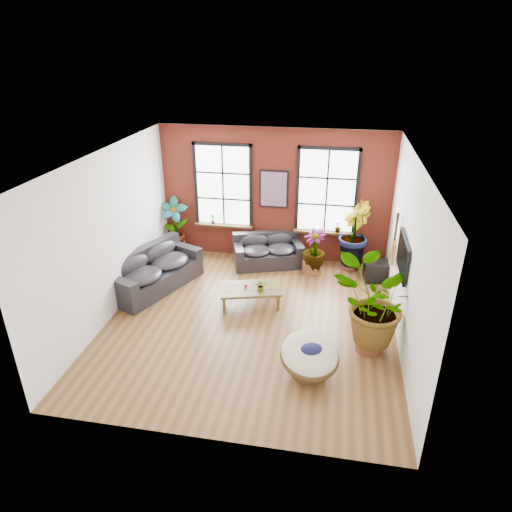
{
  "coord_description": "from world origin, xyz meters",
  "views": [
    {
      "loc": [
        1.56,
        -8.05,
        5.44
      ],
      "look_at": [
        0.0,
        0.6,
        1.25
      ],
      "focal_mm": 32.0,
      "sensor_mm": 36.0,
      "label": 1
    }
  ],
  "objects_px": {
    "sofa_back": "(268,251)",
    "papasan_chair": "(310,356)",
    "sofa_left": "(153,271)",
    "coffee_table": "(250,290)"
  },
  "relations": [
    {
      "from": "sofa_left",
      "to": "papasan_chair",
      "type": "distance_m",
      "value": 4.68
    },
    {
      "from": "sofa_back",
      "to": "papasan_chair",
      "type": "bearing_deg",
      "value": -90.34
    },
    {
      "from": "sofa_left",
      "to": "sofa_back",
      "type": "bearing_deg",
      "value": -32.63
    },
    {
      "from": "sofa_back",
      "to": "papasan_chair",
      "type": "height_order",
      "value": "sofa_back"
    },
    {
      "from": "sofa_left",
      "to": "coffee_table",
      "type": "distance_m",
      "value": 2.47
    },
    {
      "from": "sofa_back",
      "to": "sofa_left",
      "type": "bearing_deg",
      "value": -164.18
    },
    {
      "from": "sofa_left",
      "to": "coffee_table",
      "type": "xyz_separation_m",
      "value": [
        2.44,
        -0.38,
        -0.05
      ]
    },
    {
      "from": "sofa_left",
      "to": "coffee_table",
      "type": "height_order",
      "value": "sofa_left"
    },
    {
      "from": "coffee_table",
      "to": "sofa_left",
      "type": "bearing_deg",
      "value": 155.69
    },
    {
      "from": "sofa_back",
      "to": "coffee_table",
      "type": "xyz_separation_m",
      "value": [
        -0.07,
        -2.11,
        0.01
      ]
    }
  ]
}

